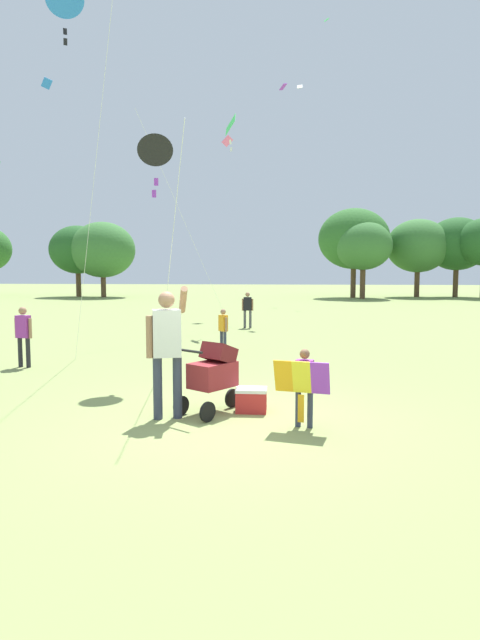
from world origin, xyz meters
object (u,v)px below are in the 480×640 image
person_adult_flyer (167,343)px  cooler_box (251,400)px  stroller (214,371)px  child_with_butterfly_kite (304,381)px  person_sitting_far (23,332)px  kite_adult_black (155,152)px  person_couple_left (223,327)px  kite_green_novelty (65,2)px  person_kid_running (248,307)px  kite_blue_high (227,134)px

person_adult_flyer → cooler_box: bearing=20.9°
cooler_box → stroller: bearing=-170.2°
child_with_butterfly_kite → stroller: 1.42m
stroller → person_sitting_far: bearing=143.9°
person_adult_flyer → stroller: (0.60, 0.34, -0.46)m
person_adult_flyer → child_with_butterfly_kite: bearing=-9.2°
stroller → cooler_box: (0.54, 0.09, -0.43)m
kite_adult_black → person_adult_flyer: bearing=-74.3°
person_couple_left → stroller: bearing=-85.0°
child_with_butterfly_kite → person_sitting_far: person_sitting_far is taller
kite_green_novelty → person_kid_running: 10.36m
cooler_box → kite_green_novelty: bearing=135.8°
stroller → kite_blue_high: (-0.90, 10.49, 5.85)m
stroller → kite_adult_black: 4.63m
child_with_butterfly_kite → person_couple_left: bearing=105.7°
stroller → person_kid_running: (-0.25, 11.01, 0.13)m
child_with_butterfly_kite → kite_green_novelty: (-5.00, 4.89, 7.14)m
child_with_butterfly_kite → person_kid_running: size_ratio=0.83×
stroller → person_kid_running: person_kid_running is taller
person_adult_flyer → person_kid_running: size_ratio=1.48×
person_couple_left → person_kid_running: bearing=87.4°
stroller → kite_green_novelty: (-3.73, 4.25, 7.16)m
kite_adult_black → kite_blue_high: kite_blue_high is taller
stroller → kite_adult_black: bearing=119.1°
child_with_butterfly_kite → person_kid_running: (-1.52, 11.66, 0.11)m
kite_adult_black → person_couple_left: bearing=73.6°
child_with_butterfly_kite → kite_green_novelty: bearing=135.6°
person_adult_flyer → person_sitting_far: bearing=137.0°
person_kid_running → cooler_box: bearing=-85.9°
child_with_butterfly_kite → person_couple_left: 6.48m
kite_adult_black → person_kid_running: size_ratio=3.64×
cooler_box → person_sitting_far: bearing=147.8°
kite_adult_black → kite_blue_high: bearing=86.4°
person_sitting_far → person_adult_flyer: bearing=-43.0°
person_couple_left → kite_green_novelty: bearing=-157.4°
kite_green_novelty → kite_adult_black: bearing=-36.6°
stroller → person_sitting_far: (-4.44, 3.23, 0.14)m
kite_green_novelty → person_sitting_far: bearing=-124.7°
child_with_butterfly_kite → person_adult_flyer: (-1.86, 0.30, 0.44)m
person_adult_flyer → person_kid_running: (0.35, 11.36, -0.33)m
person_adult_flyer → kite_green_novelty: size_ratio=0.23×
person_adult_flyer → kite_blue_high: kite_blue_high is taller
kite_green_novelty → person_sitting_far: size_ratio=6.40×
person_sitting_far → person_couple_left: size_ratio=1.19×
child_with_butterfly_kite → person_sitting_far: bearing=145.8°
stroller → person_sitting_far: 5.49m
kite_blue_high → cooler_box: 12.24m
kite_adult_black → kite_blue_high: size_ratio=0.63×
child_with_butterfly_kite → person_adult_flyer: size_ratio=0.56×
kite_green_novelty → kite_blue_high: kite_green_novelty is taller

